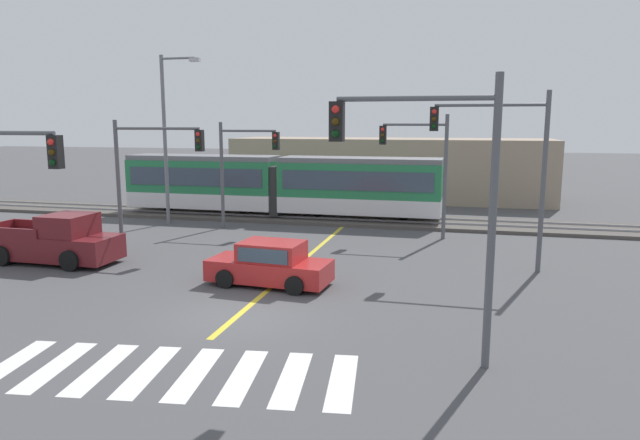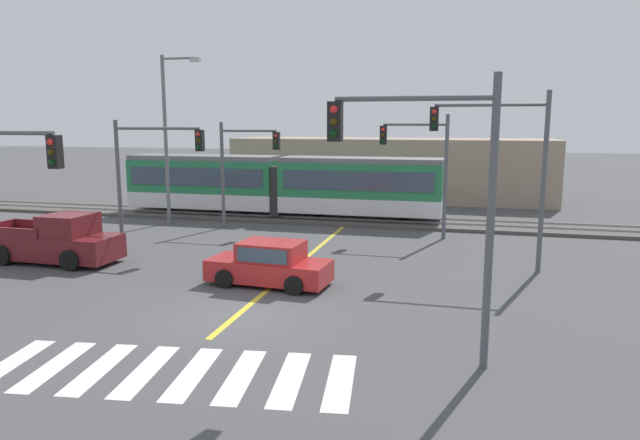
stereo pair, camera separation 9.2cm
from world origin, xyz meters
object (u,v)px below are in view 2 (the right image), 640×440
at_px(light_rail_tram, 280,183).
at_px(traffic_light_far_left, 242,159).
at_px(traffic_light_mid_right, 506,154).
at_px(pickup_truck, 56,242).
at_px(traffic_light_mid_left, 148,163).
at_px(sedan_crossing, 269,265).
at_px(street_lamp_west, 169,130).
at_px(traffic_light_near_right, 436,179).
at_px(traffic_light_far_right, 423,158).

xyz_separation_m(light_rail_tram, traffic_light_far_left, (-0.82, -3.73, 1.60)).
bearing_deg(traffic_light_far_left, traffic_light_mid_right, -23.70).
bearing_deg(pickup_truck, traffic_light_mid_left, 54.91).
relative_size(traffic_light_far_left, traffic_light_mid_right, 0.83).
height_order(pickup_truck, traffic_light_mid_right, traffic_light_mid_right).
distance_m(pickup_truck, traffic_light_far_left, 10.20).
height_order(sedan_crossing, traffic_light_mid_right, traffic_light_mid_right).
relative_size(sedan_crossing, street_lamp_west, 0.48).
distance_m(traffic_light_mid_right, traffic_light_near_right, 9.49).
xyz_separation_m(traffic_light_mid_right, street_lamp_west, (-17.06, 6.06, 0.75)).
relative_size(traffic_light_mid_right, traffic_light_far_right, 1.13).
bearing_deg(traffic_light_mid_left, traffic_light_mid_right, -0.56).
xyz_separation_m(light_rail_tram, traffic_light_mid_left, (-3.02, -9.14, 1.76)).
height_order(traffic_light_mid_right, traffic_light_far_right, traffic_light_mid_right).
height_order(sedan_crossing, pickup_truck, pickup_truck).
relative_size(sedan_crossing, traffic_light_mid_left, 0.77).
xyz_separation_m(pickup_truck, traffic_light_far_left, (4.51, 8.70, 2.81)).
relative_size(light_rail_tram, street_lamp_west, 2.04).
xyz_separation_m(light_rail_tram, traffic_light_far_right, (8.43, -3.81, 1.81)).
relative_size(traffic_light_far_left, traffic_light_near_right, 0.85).
height_order(traffic_light_far_right, street_lamp_west, street_lamp_west).
bearing_deg(traffic_light_far_left, street_lamp_west, 173.37).
bearing_deg(traffic_light_mid_left, light_rail_tram, 71.72).
distance_m(light_rail_tram, traffic_light_far_left, 4.15).
xyz_separation_m(traffic_light_far_right, street_lamp_west, (-13.66, 0.59, 1.27)).
xyz_separation_m(traffic_light_mid_right, traffic_light_near_right, (-2.03, -9.27, -0.10)).
bearing_deg(traffic_light_far_left, traffic_light_far_right, -0.49).
xyz_separation_m(pickup_truck, traffic_light_near_right, (15.13, -6.12, 3.44)).
height_order(traffic_light_near_right, street_lamp_west, street_lamp_west).
distance_m(traffic_light_mid_left, traffic_light_near_right, 15.91).
distance_m(sedan_crossing, street_lamp_west, 14.41).
distance_m(sedan_crossing, traffic_light_near_right, 8.57).
bearing_deg(sedan_crossing, light_rail_tram, 106.68).
height_order(traffic_light_far_left, traffic_light_near_right, traffic_light_near_right).
relative_size(light_rail_tram, pickup_truck, 3.41).
bearing_deg(traffic_light_near_right, sedan_crossing, 138.10).
bearing_deg(traffic_light_mid_right, traffic_light_far_right, 121.82).
relative_size(pickup_truck, traffic_light_near_right, 0.83).
bearing_deg(light_rail_tram, traffic_light_mid_left, -108.28).
distance_m(pickup_truck, street_lamp_west, 10.17).
height_order(sedan_crossing, street_lamp_west, street_lamp_west).
distance_m(sedan_crossing, traffic_light_mid_left, 8.76).
relative_size(traffic_light_mid_left, traffic_light_near_right, 0.86).
bearing_deg(light_rail_tram, pickup_truck, -113.22).
bearing_deg(traffic_light_near_right, pickup_truck, 157.97).
bearing_deg(sedan_crossing, traffic_light_mid_left, 149.01).
bearing_deg(traffic_light_far_right, sedan_crossing, -114.87).
bearing_deg(traffic_light_mid_right, street_lamp_west, 160.43).
height_order(traffic_light_mid_right, street_lamp_west, street_lamp_west).
distance_m(traffic_light_far_right, traffic_light_near_right, 14.81).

